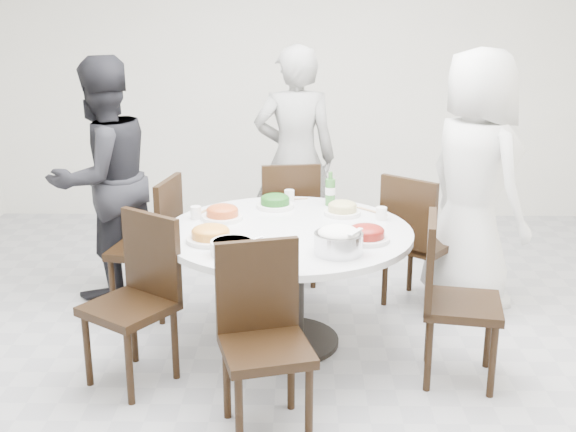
{
  "coord_description": "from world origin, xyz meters",
  "views": [
    {
      "loc": [
        -0.04,
        -3.89,
        2.09
      ],
      "look_at": [
        -0.11,
        0.28,
        0.82
      ],
      "focal_mm": 45.0,
      "sensor_mm": 36.0,
      "label": 1
    }
  ],
  "objects_px": {
    "chair_ne": "(421,240)",
    "rice_bowl": "(338,243)",
    "chair_s": "(266,345)",
    "dining_table": "(288,287)",
    "chair_n": "(288,221)",
    "diner_left": "(103,179)",
    "diner_right": "(474,181)",
    "soup_bowl": "(233,247)",
    "beverage_bottle": "(330,189)",
    "diner_middle": "(295,159)",
    "chair_se": "(463,301)",
    "chair_sw": "(129,304)",
    "chair_nw": "(144,246)"
  },
  "relations": [
    {
      "from": "dining_table",
      "to": "chair_sw",
      "type": "xyz_separation_m",
      "value": [
        -0.87,
        -0.49,
        0.1
      ]
    },
    {
      "from": "diner_middle",
      "to": "diner_left",
      "type": "relative_size",
      "value": 1.03
    },
    {
      "from": "chair_n",
      "to": "diner_middle",
      "type": "bearing_deg",
      "value": -107.46
    },
    {
      "from": "chair_ne",
      "to": "chair_sw",
      "type": "relative_size",
      "value": 1.0
    },
    {
      "from": "diner_left",
      "to": "chair_ne",
      "type": "bearing_deg",
      "value": 125.89
    },
    {
      "from": "chair_s",
      "to": "diner_left",
      "type": "xyz_separation_m",
      "value": [
        -1.23,
        1.77,
        0.38
      ]
    },
    {
      "from": "dining_table",
      "to": "chair_s",
      "type": "bearing_deg",
      "value": -95.38
    },
    {
      "from": "chair_s",
      "to": "beverage_bottle",
      "type": "height_order",
      "value": "beverage_bottle"
    },
    {
      "from": "dining_table",
      "to": "chair_n",
      "type": "xyz_separation_m",
      "value": [
        -0.02,
        1.04,
        0.1
      ]
    },
    {
      "from": "chair_sw",
      "to": "chair_n",
      "type": "bearing_deg",
      "value": 96.19
    },
    {
      "from": "dining_table",
      "to": "diner_right",
      "type": "bearing_deg",
      "value": 27.04
    },
    {
      "from": "dining_table",
      "to": "diner_right",
      "type": "height_order",
      "value": "diner_right"
    },
    {
      "from": "chair_n",
      "to": "chair_nw",
      "type": "bearing_deg",
      "value": 22.7
    },
    {
      "from": "chair_nw",
      "to": "chair_sw",
      "type": "relative_size",
      "value": 1.0
    },
    {
      "from": "soup_bowl",
      "to": "chair_ne",
      "type": "bearing_deg",
      "value": 41.03
    },
    {
      "from": "dining_table",
      "to": "beverage_bottle",
      "type": "height_order",
      "value": "beverage_bottle"
    },
    {
      "from": "dining_table",
      "to": "diner_middle",
      "type": "height_order",
      "value": "diner_middle"
    },
    {
      "from": "chair_ne",
      "to": "chair_n",
      "type": "relative_size",
      "value": 1.0
    },
    {
      "from": "chair_n",
      "to": "chair_se",
      "type": "distance_m",
      "value": 1.77
    },
    {
      "from": "chair_ne",
      "to": "chair_sw",
      "type": "height_order",
      "value": "same"
    },
    {
      "from": "chair_sw",
      "to": "dining_table",
      "type": "bearing_deg",
      "value": 64.59
    },
    {
      "from": "diner_left",
      "to": "soup_bowl",
      "type": "distance_m",
      "value": 1.6
    },
    {
      "from": "diner_right",
      "to": "beverage_bottle",
      "type": "height_order",
      "value": "diner_right"
    },
    {
      "from": "diner_right",
      "to": "chair_n",
      "type": "bearing_deg",
      "value": 44.88
    },
    {
      "from": "chair_ne",
      "to": "soup_bowl",
      "type": "xyz_separation_m",
      "value": [
        -1.2,
        -1.05,
        0.31
      ]
    },
    {
      "from": "diner_right",
      "to": "beverage_bottle",
      "type": "relative_size",
      "value": 7.75
    },
    {
      "from": "chair_ne",
      "to": "beverage_bottle",
      "type": "xyz_separation_m",
      "value": [
        -0.64,
        -0.09,
        0.39
      ]
    },
    {
      "from": "rice_bowl",
      "to": "soup_bowl",
      "type": "height_order",
      "value": "rice_bowl"
    },
    {
      "from": "dining_table",
      "to": "chair_n",
      "type": "relative_size",
      "value": 1.58
    },
    {
      "from": "chair_n",
      "to": "diner_right",
      "type": "relative_size",
      "value": 0.53
    },
    {
      "from": "dining_table",
      "to": "chair_s",
      "type": "relative_size",
      "value": 1.58
    },
    {
      "from": "chair_ne",
      "to": "rice_bowl",
      "type": "relative_size",
      "value": 3.54
    },
    {
      "from": "rice_bowl",
      "to": "soup_bowl",
      "type": "xyz_separation_m",
      "value": [
        -0.58,
        -0.02,
        -0.02
      ]
    },
    {
      "from": "chair_nw",
      "to": "chair_sw",
      "type": "height_order",
      "value": "same"
    },
    {
      "from": "chair_ne",
      "to": "rice_bowl",
      "type": "height_order",
      "value": "chair_ne"
    },
    {
      "from": "chair_s",
      "to": "dining_table",
      "type": "bearing_deg",
      "value": 69.34
    },
    {
      "from": "dining_table",
      "to": "soup_bowl",
      "type": "bearing_deg",
      "value": -124.45
    },
    {
      "from": "dining_table",
      "to": "beverage_bottle",
      "type": "bearing_deg",
      "value": 62.73
    },
    {
      "from": "diner_middle",
      "to": "rice_bowl",
      "type": "distance_m",
      "value": 1.82
    },
    {
      "from": "rice_bowl",
      "to": "chair_se",
      "type": "bearing_deg",
      "value": -1.07
    },
    {
      "from": "diner_right",
      "to": "diner_middle",
      "type": "height_order",
      "value": "diner_right"
    },
    {
      "from": "diner_left",
      "to": "soup_bowl",
      "type": "xyz_separation_m",
      "value": [
        1.02,
        -1.23,
        -0.07
      ]
    },
    {
      "from": "chair_s",
      "to": "rice_bowl",
      "type": "bearing_deg",
      "value": 40.76
    },
    {
      "from": "diner_right",
      "to": "diner_middle",
      "type": "bearing_deg",
      "value": 30.93
    },
    {
      "from": "rice_bowl",
      "to": "chair_sw",
      "type": "bearing_deg",
      "value": -176.19
    },
    {
      "from": "chair_ne",
      "to": "rice_bowl",
      "type": "xyz_separation_m",
      "value": [
        -0.63,
        -1.03,
        0.33
      ]
    },
    {
      "from": "dining_table",
      "to": "chair_se",
      "type": "height_order",
      "value": "chair_se"
    },
    {
      "from": "chair_ne",
      "to": "diner_right",
      "type": "bearing_deg",
      "value": -137.11
    },
    {
      "from": "chair_sw",
      "to": "beverage_bottle",
      "type": "xyz_separation_m",
      "value": [
        1.14,
        1.02,
        0.39
      ]
    },
    {
      "from": "rice_bowl",
      "to": "beverage_bottle",
      "type": "distance_m",
      "value": 0.95
    }
  ]
}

